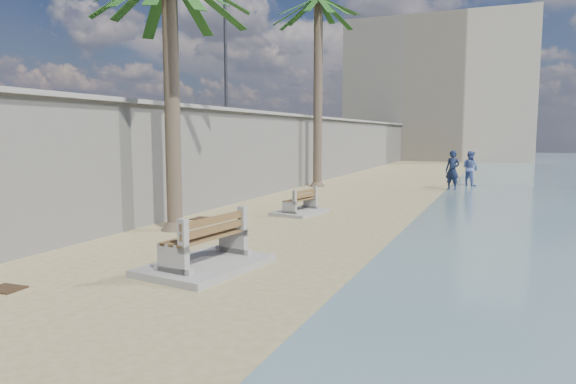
% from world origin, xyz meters
% --- Properties ---
extents(ground_plane, '(140.00, 140.00, 0.00)m').
position_xyz_m(ground_plane, '(0.00, 0.00, 0.00)').
color(ground_plane, '#9D8D60').
extents(seawall, '(0.45, 70.00, 3.50)m').
position_xyz_m(seawall, '(-5.20, 20.00, 1.75)').
color(seawall, gray).
rests_on(seawall, ground_plane).
extents(wall_cap, '(0.80, 70.00, 0.12)m').
position_xyz_m(wall_cap, '(-5.20, 20.00, 3.55)').
color(wall_cap, gray).
rests_on(wall_cap, seawall).
extents(end_building, '(18.00, 12.00, 14.00)m').
position_xyz_m(end_building, '(-2.00, 52.00, 7.00)').
color(end_building, '#B7AA93').
rests_on(end_building, ground_plane).
extents(bench_near, '(2.02, 2.71, 1.05)m').
position_xyz_m(bench_near, '(-0.87, 3.68, 0.46)').
color(bench_near, gray).
rests_on(bench_near, ground_plane).
extents(bench_far, '(1.56, 2.06, 0.79)m').
position_xyz_m(bench_far, '(-1.73, 10.96, 0.35)').
color(bench_far, gray).
rests_on(bench_far, ground_plane).
extents(palm_back, '(5.00, 5.00, 10.10)m').
position_xyz_m(palm_back, '(-4.21, 19.59, 9.02)').
color(palm_back, brown).
rests_on(palm_back, ground_plane).
extents(streetlight, '(0.28, 0.28, 5.12)m').
position_xyz_m(streetlight, '(-5.10, 12.00, 6.64)').
color(streetlight, '#2D2D33').
rests_on(streetlight, wall_cap).
extents(person_a, '(0.91, 0.76, 2.16)m').
position_xyz_m(person_a, '(2.25, 20.49, 1.08)').
color(person_a, '#151E3A').
rests_on(person_a, ground_plane).
extents(person_b, '(1.20, 1.16, 1.98)m').
position_xyz_m(person_b, '(2.89, 22.97, 0.99)').
color(person_b, '#4F63A4').
rests_on(person_b, ground_plane).
extents(debris_b, '(0.58, 0.48, 0.03)m').
position_xyz_m(debris_b, '(-3.30, 1.17, 0.01)').
color(debris_b, '#382616').
rests_on(debris_b, ground_plane).
extents(debris_c, '(0.81, 0.66, 0.03)m').
position_xyz_m(debris_c, '(-4.06, 8.76, 0.01)').
color(debris_c, '#382616').
rests_on(debris_c, ground_plane).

